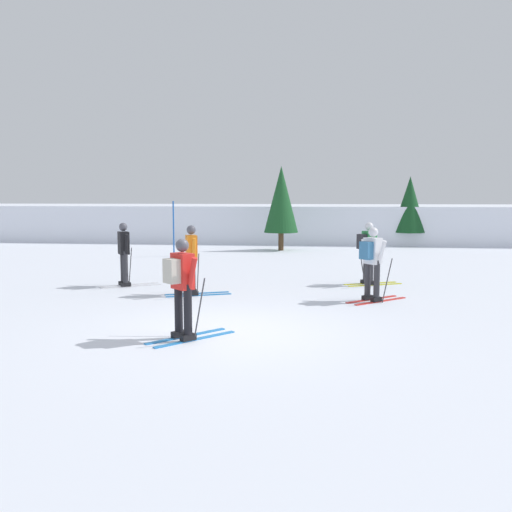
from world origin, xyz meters
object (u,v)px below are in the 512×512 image
Objects in this scene: trail_marker_pole at (174,229)px; skier_green at (368,250)px; skier_orange at (192,258)px; conifer_far_left at (410,205)px; skier_white at (372,260)px; conifer_far_right at (281,200)px; skier_black at (124,252)px; skier_red at (182,284)px.

skier_green is at bearing -41.00° from trail_marker_pole.
skier_orange is 4.86m from skier_green.
trail_marker_pole is at bearing 108.37° from skier_orange.
skier_orange is at bearing -154.64° from skier_green.
conifer_far_left is at bearing 30.25° from trail_marker_pole.
skier_white is at bearing -50.73° from trail_marker_pole.
skier_green is 0.46× the size of conifer_far_right.
skier_green is 0.77× the size of trail_marker_pole.
skier_white and skier_green have the same top height.
trail_marker_pole reaches higher than skier_green.
skier_white is 14.88m from conifer_far_left.
skier_orange and skier_black have the same top height.
skier_red is 1.00× the size of skier_black.
conifer_far_right is at bearing 83.19° from skier_orange.
conifer_far_left is (10.14, 5.91, 0.90)m from trail_marker_pole.
skier_white is 0.46× the size of conifer_far_right.
skier_orange is at bearing -71.63° from trail_marker_pole.
skier_red is 0.51× the size of conifer_far_left.
conifer_far_right reaches higher than trail_marker_pole.
skier_orange is at bearing -117.46° from conifer_far_left.
trail_marker_pole is 5.20m from conifer_far_right.
skier_white is at bearing -4.15° from skier_orange.
skier_green is at bearing -71.68° from conifer_far_right.
skier_white is at bearing -12.02° from skier_black.
skier_white is 1.00× the size of skier_orange.
skier_white is at bearing -92.68° from skier_green.
skier_green is at bearing 9.04° from skier_black.
conifer_far_right is (3.45, 10.23, 1.35)m from skier_black.
conifer_far_left reaches higher than skier_orange.
skier_red is at bearing -91.96° from conifer_far_right.
skier_red is 5.92m from skier_black.
skier_black is 10.88m from conifer_far_right.
skier_black and skier_green have the same top height.
skier_orange is (-4.28, 0.31, -0.04)m from skier_white.
trail_marker_pole is at bearing -143.98° from conifer_far_right.
conifer_far_right is at bearing 71.35° from skier_black.
conifer_far_left is (3.10, 14.52, 1.06)m from skier_white.
trail_marker_pole is at bearing 129.27° from skier_white.
skier_white is 0.77× the size of trail_marker_pole.
trail_marker_pole is at bearing 106.08° from skier_red.
conifer_far_left reaches higher than skier_green.
conifer_far_left is at bearing 54.21° from skier_black.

